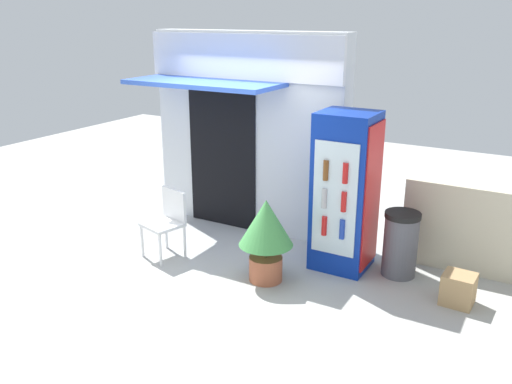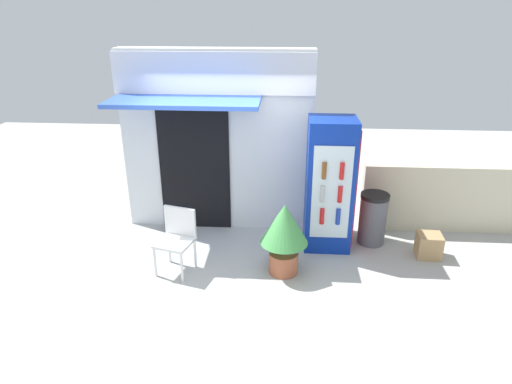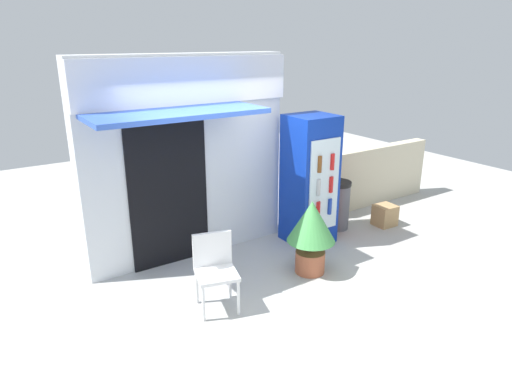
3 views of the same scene
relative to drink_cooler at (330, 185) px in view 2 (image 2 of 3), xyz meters
The scene contains 8 objects.
ground 1.99m from the drink_cooler, 147.76° to the right, with size 16.00×16.00×0.00m, color #B2B2AD.
storefront_building 1.91m from the drink_cooler, 161.07° to the left, with size 2.96×1.21×2.83m.
drink_cooler is the anchor object (origin of this frame).
plastic_chair 2.30m from the drink_cooler, 158.27° to the right, with size 0.56×0.54×0.89m.
potted_plant_near_shop 1.10m from the drink_cooler, 128.18° to the right, with size 0.64×0.64×1.02m.
trash_bin 0.91m from the drink_cooler, ahead, with size 0.43×0.43×0.81m.
stone_boundary_wall 2.14m from the drink_cooler, 17.46° to the left, with size 2.81×0.21×1.10m, color beige.
cardboard_box 1.68m from the drink_cooler, 10.23° to the right, with size 0.34×0.31×0.35m, color tan.
Camera 2 is at (0.81, -5.16, 3.40)m, focal length 31.27 mm.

